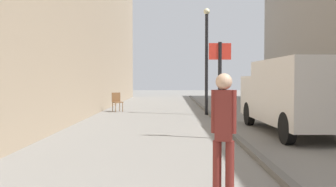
{
  "coord_description": "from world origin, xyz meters",
  "views": [
    {
      "loc": [
        -0.16,
        -1.39,
        1.61
      ],
      "look_at": [
        -0.27,
        12.12,
        1.08
      ],
      "focal_mm": 39.65,
      "sensor_mm": 36.0,
      "label": 1
    }
  ],
  "objects": [
    {
      "name": "delivery_van",
      "position": [
        3.54,
        9.61,
        1.18
      ],
      "size": [
        2.19,
        5.51,
        2.16
      ],
      "rotation": [
        0.0,
        0.0,
        0.03
      ],
      "color": "silver",
      "rests_on": "ground_plane"
    },
    {
      "name": "kerb_strip",
      "position": [
        1.58,
        12.0,
        0.06
      ],
      "size": [
        0.16,
        40.0,
        0.12
      ],
      "primitive_type": "cube",
      "color": "#615F5B",
      "rests_on": "ground_plane"
    },
    {
      "name": "pedestrian_main_foreground",
      "position": [
        0.54,
        3.5,
        0.97
      ],
      "size": [
        0.33,
        0.23,
        1.68
      ],
      "rotation": [
        0.0,
        0.0,
        -0.25
      ],
      "color": "maroon",
      "rests_on": "ground_plane"
    },
    {
      "name": "ground_plane",
      "position": [
        0.0,
        12.0,
        0.0
      ],
      "size": [
        80.0,
        80.0,
        0.0
      ],
      "primitive_type": "plane",
      "color": "gray"
    },
    {
      "name": "cafe_chair_near_window",
      "position": [
        -2.82,
        16.81,
        0.55
      ],
      "size": [
        0.6,
        0.6,
        0.94
      ],
      "rotation": [
        0.0,
        0.0,
        3.68
      ],
      "color": "brown",
      "rests_on": "ground_plane"
    },
    {
      "name": "street_sign_post",
      "position": [
        1.16,
        8.59,
        1.55
      ],
      "size": [
        0.6,
        0.1,
        2.6
      ],
      "rotation": [
        0.0,
        0.0,
        3.18
      ],
      "color": "black",
      "rests_on": "ground_plane"
    },
    {
      "name": "lamp_post",
      "position": [
        1.44,
        15.25,
        2.72
      ],
      "size": [
        0.28,
        0.28,
        4.76
      ],
      "color": "black",
      "rests_on": "ground_plane"
    }
  ]
}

